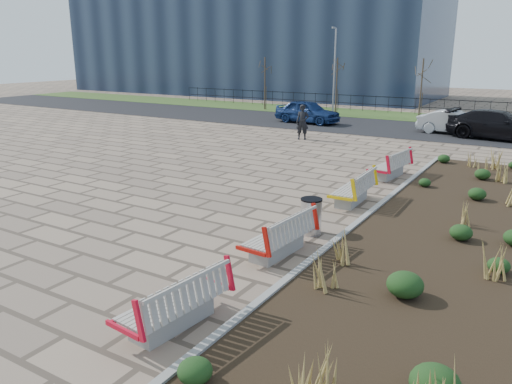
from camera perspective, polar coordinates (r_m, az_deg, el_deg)
The scene contains 20 objects.
ground at distance 12.20m, azimuth -13.55°, elevation -6.37°, with size 120.00×120.00×0.00m, color #86705C.
planting_bed at distance 13.77m, azimuth 21.78°, elevation -4.27°, with size 4.50×18.00×0.10m, color black.
planting_curb at distance 14.27m, azimuth 12.59°, elevation -2.69°, with size 0.16×18.00×0.15m, color gray.
grass_verge_far at distance 37.08m, azimuth 18.62°, elevation 8.06°, with size 80.00×5.00×0.04m, color #33511E.
road at distance 31.31m, azimuth 16.07°, elevation 6.95°, with size 80.00×7.00×0.02m, color black.
bench_a at distance 8.67m, azimuth -9.61°, elevation -12.04°, with size 0.90×2.10×1.00m, color red, non-canonical shape.
bench_b at distance 11.41m, azimuth 2.45°, elevation -4.80°, with size 0.90×2.10×1.00m, color red, non-canonical shape.
bench_c at distance 15.50m, azimuth 10.89°, elevation 0.52°, with size 0.90×2.10×1.00m, color yellow, non-canonical shape.
bench_d at distance 19.00m, azimuth 14.96°, elevation 3.09°, with size 0.90×2.10×1.00m, color red, non-canonical shape.
litter_bin at distance 12.78m, azimuth 6.31°, elevation -2.80°, with size 0.53×0.53×0.91m, color #B2B2B7.
pedestrian at distance 26.48m, azimuth 5.33°, elevation 7.95°, with size 0.67×0.44×1.83m, color black.
car_blue at distance 32.65m, azimuth 5.91°, elevation 9.13°, with size 1.72×4.26×1.45m, color navy.
car_silver at distance 30.22m, azimuth 21.72°, elevation 7.42°, with size 1.37×3.93×1.30m, color #A8ACB0.
car_black at distance 29.26m, azimuth 25.99°, elevation 6.91°, with size 2.11×5.18×1.50m, color black.
tree_a at distance 39.93m, azimuth 1.02°, elevation 12.29°, with size 1.40×1.40×4.00m, color #4C3D2D, non-canonical shape.
tree_b at distance 37.27m, azimuth 9.18°, elevation 11.84°, with size 1.40×1.40×4.00m, color #4C3D2D, non-canonical shape.
tree_c at distance 35.43m, azimuth 18.34°, elevation 11.05°, with size 1.40×1.40×4.00m, color #4C3D2D, non-canonical shape.
lamp_west at distance 36.75m, azimuth 8.94°, elevation 13.36°, with size 0.24×0.60×6.00m, color gray, non-canonical shape.
railing_fence at distance 38.46m, azimuth 19.22°, elevation 9.19°, with size 44.00×0.10×1.20m, color black, non-canonical shape.
building_glass at distance 56.66m, azimuth -0.89°, elevation 18.86°, with size 40.00×14.00×15.00m, color #192338.
Camera 1 is at (8.13, -7.89, 4.52)m, focal length 35.00 mm.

